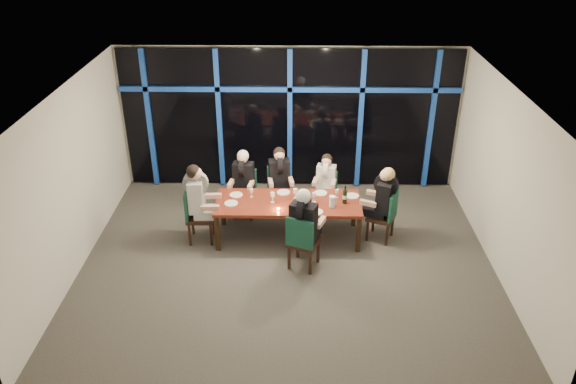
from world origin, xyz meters
name	(u,v)px	position (x,y,z in m)	size (l,w,h in m)	color
room	(287,155)	(0.00, 0.00, 2.02)	(7.04, 7.00, 3.02)	#524E48
window_wall	(290,117)	(0.01, 2.93, 1.55)	(6.86, 0.43, 2.94)	black
dining_table	(288,205)	(0.00, 0.80, 0.68)	(2.60, 1.00, 0.75)	maroon
chair_far_left	(245,190)	(-0.86, 1.66, 0.52)	(0.49, 0.49, 0.94)	black
chair_far_mid	(279,187)	(-0.19, 1.77, 0.53)	(0.50, 0.50, 0.95)	black
chair_far_right	(326,190)	(0.73, 1.74, 0.48)	(0.48, 0.48, 0.87)	black
chair_end_left	(195,212)	(-1.66, 0.69, 0.57)	(0.49, 0.49, 1.03)	black
chair_end_right	(386,213)	(1.76, 0.76, 0.55)	(0.60, 0.60, 0.98)	black
chair_near_mid	(302,240)	(0.25, -0.18, 0.57)	(0.62, 0.62, 1.02)	black
diner_far_left	(243,175)	(-0.87, 1.58, 0.90)	(0.50, 0.61, 0.91)	black
diner_far_mid	(280,172)	(-0.18, 1.69, 0.91)	(0.51, 0.62, 0.92)	black
diner_far_right	(326,176)	(0.71, 1.67, 0.83)	(0.48, 0.58, 0.84)	silver
diner_end_left	(198,192)	(-1.58, 0.69, 0.98)	(0.64, 0.52, 1.00)	black
diner_end_right	(383,193)	(1.68, 0.79, 0.94)	(0.68, 0.62, 0.96)	black
diner_near_mid	(304,217)	(0.28, -0.10, 0.97)	(0.63, 0.70, 0.99)	black
plate_far_left	(236,195)	(-0.96, 1.02, 0.76)	(0.24, 0.24, 0.01)	white
plate_far_mid	(283,192)	(-0.09, 1.13, 0.76)	(0.24, 0.24, 0.01)	white
plate_far_right	(321,193)	(0.59, 1.12, 0.76)	(0.24, 0.24, 0.01)	white
plate_end_left	(231,203)	(-1.01, 0.71, 0.76)	(0.24, 0.24, 0.01)	white
plate_end_right	(353,196)	(1.17, 1.02, 0.76)	(0.24, 0.24, 0.01)	white
plate_near_mid	(316,212)	(0.49, 0.42, 0.76)	(0.24, 0.24, 0.01)	white
wine_bottle	(345,196)	(1.00, 0.76, 0.88)	(0.08, 0.08, 0.35)	black
water_pitcher	(332,202)	(0.77, 0.62, 0.85)	(0.13, 0.11, 0.21)	white
tea_light	(278,209)	(-0.17, 0.51, 0.77)	(0.05, 0.05, 0.03)	#FFAB4C
wine_glass_a	(273,195)	(-0.28, 0.77, 0.89)	(0.08, 0.08, 0.20)	silver
wine_glass_b	(295,192)	(0.13, 0.91, 0.89)	(0.08, 0.08, 0.20)	silver
wine_glass_c	(314,195)	(0.46, 0.80, 0.88)	(0.07, 0.07, 0.18)	silver
wine_glass_d	(251,191)	(-0.67, 0.97, 0.87)	(0.06, 0.06, 0.16)	silver
wine_glass_e	(337,192)	(0.88, 0.96, 0.87)	(0.06, 0.06, 0.16)	white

